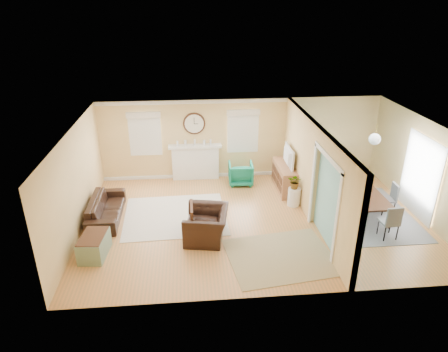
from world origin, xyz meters
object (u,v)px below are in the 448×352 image
(eames_chair, at_px, (207,225))
(dining_table, at_px, (365,205))
(sofa, at_px, (106,208))
(green_chair, at_px, (241,173))
(credenza, at_px, (285,177))

(eames_chair, height_order, dining_table, eames_chair)
(sofa, height_order, dining_table, dining_table)
(eames_chair, xyz_separation_m, dining_table, (4.37, 0.78, -0.08))
(green_chair, height_order, credenza, credenza)
(sofa, relative_size, eames_chair, 1.72)
(sofa, distance_m, dining_table, 7.03)
(green_chair, bearing_deg, dining_table, 146.04)
(green_chair, bearing_deg, eames_chair, 70.58)
(eames_chair, relative_size, credenza, 0.76)
(green_chair, distance_m, credenza, 1.42)
(green_chair, relative_size, credenza, 0.50)
(eames_chair, bearing_deg, credenza, 144.66)
(credenza, bearing_deg, dining_table, -44.45)
(green_chair, height_order, dining_table, green_chair)
(sofa, bearing_deg, credenza, -76.24)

